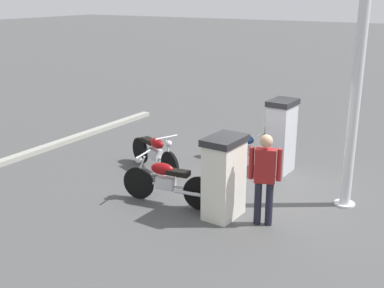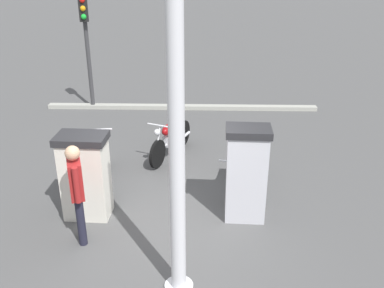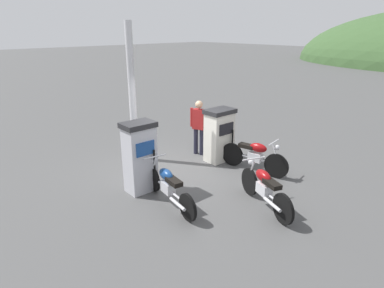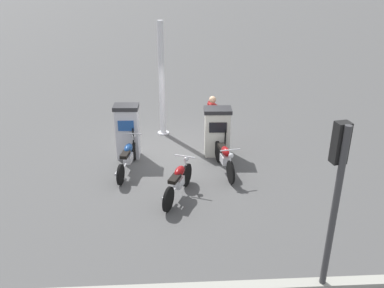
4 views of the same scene
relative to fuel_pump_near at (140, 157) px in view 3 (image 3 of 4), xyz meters
The scene contains 8 objects.
ground_plane 1.62m from the fuel_pump_near, 93.94° to the left, with size 120.00×120.00×0.00m, color #4C4C4C.
fuel_pump_near is the anchor object (origin of this frame).
fuel_pump_far 2.75m from the fuel_pump_near, 90.00° to the left, with size 0.64×0.86×1.53m.
motorcycle_near_pump 1.02m from the fuel_pump_near, ahead, with size 2.09×0.71×0.93m.
motorcycle_far_pump 3.10m from the fuel_pump_near, 66.93° to the left, with size 1.96×0.56×0.97m.
motorcycle_extra 2.89m from the fuel_pump_near, 30.83° to the left, with size 1.81×0.89×0.96m.
attendant_person 2.77m from the fuel_pump_near, 105.84° to the left, with size 0.57×0.31×1.67m.
canopy_support_pole 2.30m from the fuel_pump_near, 149.37° to the left, with size 0.40×0.40×3.87m.
Camera 3 is at (6.05, -5.36, 3.69)m, focal length 30.71 mm.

